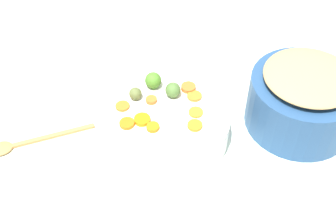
# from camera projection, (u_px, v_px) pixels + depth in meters

# --- Properties ---
(tabletop) EXTENTS (2.40, 2.40, 0.02)m
(tabletop) POSITION_uv_depth(u_px,v_px,m) (175.00, 133.00, 1.14)
(tabletop) COLOR silver
(tabletop) RESTS_ON ground
(serving_bowl_carrots) EXTENTS (0.30, 0.30, 0.08)m
(serving_bowl_carrots) POSITION_uv_depth(u_px,v_px,m) (168.00, 126.00, 1.09)
(serving_bowl_carrots) COLOR white
(serving_bowl_carrots) RESTS_ON tabletop
(metal_pot) EXTENTS (0.27, 0.27, 0.14)m
(metal_pot) POSITION_uv_depth(u_px,v_px,m) (302.00, 103.00, 1.11)
(metal_pot) COLOR navy
(metal_pot) RESTS_ON tabletop
(stuffing_mound) EXTENTS (0.22, 0.22, 0.03)m
(stuffing_mound) POSITION_uv_depth(u_px,v_px,m) (310.00, 77.00, 1.04)
(stuffing_mound) COLOR tan
(stuffing_mound) RESTS_ON metal_pot
(carrot_slice_0) EXTENTS (0.04, 0.04, 0.01)m
(carrot_slice_0) POSITION_uv_depth(u_px,v_px,m) (153.00, 127.00, 1.03)
(carrot_slice_0) COLOR orange
(carrot_slice_0) RESTS_ON serving_bowl_carrots
(carrot_slice_1) EXTENTS (0.05, 0.05, 0.01)m
(carrot_slice_1) POSITION_uv_depth(u_px,v_px,m) (188.00, 88.00, 1.12)
(carrot_slice_1) COLOR orange
(carrot_slice_1) RESTS_ON serving_bowl_carrots
(carrot_slice_2) EXTENTS (0.03, 0.03, 0.01)m
(carrot_slice_2) POSITION_uv_depth(u_px,v_px,m) (151.00, 100.00, 1.09)
(carrot_slice_2) COLOR orange
(carrot_slice_2) RESTS_ON serving_bowl_carrots
(carrot_slice_3) EXTENTS (0.04, 0.04, 0.01)m
(carrot_slice_3) POSITION_uv_depth(u_px,v_px,m) (123.00, 106.00, 1.08)
(carrot_slice_3) COLOR orange
(carrot_slice_3) RESTS_ON serving_bowl_carrots
(carrot_slice_4) EXTENTS (0.04, 0.04, 0.01)m
(carrot_slice_4) POSITION_uv_depth(u_px,v_px,m) (195.00, 125.00, 1.03)
(carrot_slice_4) COLOR orange
(carrot_slice_4) RESTS_ON serving_bowl_carrots
(carrot_slice_5) EXTENTS (0.04, 0.04, 0.01)m
(carrot_slice_5) POSITION_uv_depth(u_px,v_px,m) (194.00, 96.00, 1.10)
(carrot_slice_5) COLOR orange
(carrot_slice_5) RESTS_ON serving_bowl_carrots
(carrot_slice_6) EXTENTS (0.04, 0.04, 0.01)m
(carrot_slice_6) POSITION_uv_depth(u_px,v_px,m) (127.00, 123.00, 1.04)
(carrot_slice_6) COLOR orange
(carrot_slice_6) RESTS_ON serving_bowl_carrots
(carrot_slice_7) EXTENTS (0.05, 0.05, 0.01)m
(carrot_slice_7) POSITION_uv_depth(u_px,v_px,m) (142.00, 120.00, 1.04)
(carrot_slice_7) COLOR orange
(carrot_slice_7) RESTS_ON serving_bowl_carrots
(carrot_slice_8) EXTENTS (0.03, 0.03, 0.01)m
(carrot_slice_8) POSITION_uv_depth(u_px,v_px,m) (196.00, 112.00, 1.06)
(carrot_slice_8) COLOR orange
(carrot_slice_8) RESTS_ON serving_bowl_carrots
(brussels_sprout_0) EXTENTS (0.03, 0.03, 0.03)m
(brussels_sprout_0) POSITION_uv_depth(u_px,v_px,m) (135.00, 94.00, 1.09)
(brussels_sprout_0) COLOR #5E6B37
(brussels_sprout_0) RESTS_ON serving_bowl_carrots
(brussels_sprout_1) EXTENTS (0.04, 0.04, 0.04)m
(brussels_sprout_1) POSITION_uv_depth(u_px,v_px,m) (173.00, 90.00, 1.10)
(brussels_sprout_1) COLOR #4E7435
(brussels_sprout_1) RESTS_ON serving_bowl_carrots
(brussels_sprout_2) EXTENTS (0.04, 0.04, 0.04)m
(brussels_sprout_2) POSITION_uv_depth(u_px,v_px,m) (153.00, 80.00, 1.12)
(brussels_sprout_2) COLOR #4B8428
(brussels_sprout_2) RESTS_ON serving_bowl_carrots
(wooden_spoon) EXTENTS (0.26, 0.07, 0.01)m
(wooden_spoon) POSITION_uv_depth(u_px,v_px,m) (21.00, 144.00, 1.10)
(wooden_spoon) COLOR #BC8549
(wooden_spoon) RESTS_ON tabletop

